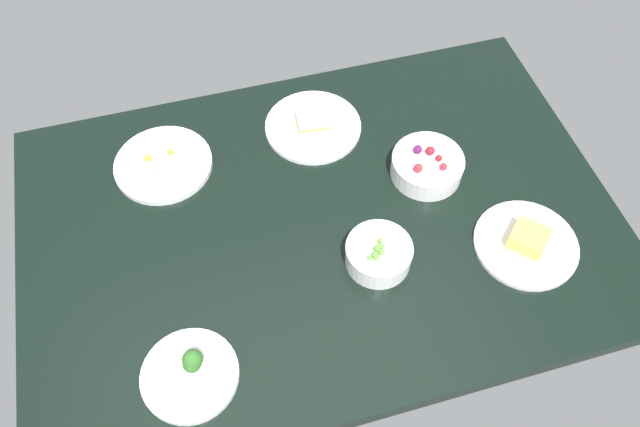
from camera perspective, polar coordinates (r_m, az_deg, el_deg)
dining_table at (r=137.26cm, az=0.00°, el=-0.94°), size 127.02×86.41×4.00cm
plate_eggs at (r=147.63cm, az=-14.06°, el=4.42°), size 22.19×22.19×4.84cm
bowl_peas at (r=128.02cm, az=5.33°, el=-3.64°), size 13.72×13.72×6.75cm
plate_broccoli at (r=120.70cm, az=-11.68°, el=-13.99°), size 18.10×18.10×7.55cm
bowl_berries at (r=142.58cm, az=9.68°, el=4.33°), size 16.19×16.19×7.03cm
plate_sandwich at (r=150.86cm, az=-0.63°, el=7.99°), size 22.87×22.87×4.27cm
plate_cheese at (r=137.88cm, az=18.21°, el=-2.54°), size 21.75×21.75×4.69cm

